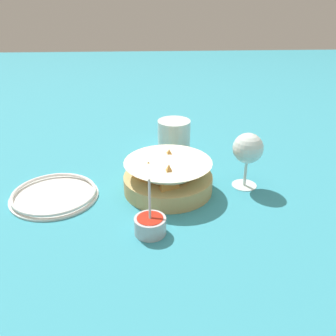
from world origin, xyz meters
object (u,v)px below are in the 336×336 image
food_basket (168,177)px  wine_glass (248,150)px  side_plate (54,194)px  sauce_cup (150,225)px  beer_mug (174,138)px

food_basket → wine_glass: (0.01, -0.19, 0.06)m
wine_glass → side_plate: wine_glass is taller
sauce_cup → wine_glass: (0.18, -0.23, 0.08)m
sauce_cup → beer_mug: bearing=-10.5°
food_basket → wine_glass: size_ratio=1.55×
food_basket → side_plate: bearing=94.1°
wine_glass → beer_mug: wine_glass is taller
beer_mug → side_plate: 0.38m
beer_mug → wine_glass: bearing=-142.8°
food_basket → beer_mug: beer_mug is taller
food_basket → sauce_cup: 0.17m
food_basket → side_plate: food_basket is taller
food_basket → side_plate: size_ratio=1.04×
wine_glass → beer_mug: size_ratio=1.03×
food_basket → beer_mug: size_ratio=1.59×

